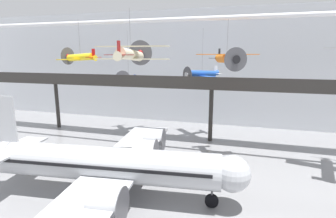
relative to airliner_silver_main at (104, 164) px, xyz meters
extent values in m
cube|color=silver|center=(7.95, 33.39, 8.10)|extent=(140.00, 3.00, 23.27)
cube|color=#2D2B28|center=(7.95, 19.99, 5.88)|extent=(110.00, 3.20, 0.90)
cube|color=#2D2B28|center=(7.95, 18.45, 6.88)|extent=(110.00, 0.12, 1.10)
cylinder|color=#2D2B28|center=(-22.30, 20.95, 0.95)|extent=(0.70, 0.70, 8.97)
cylinder|color=#2D2B28|center=(7.95, 20.95, 0.95)|extent=(0.70, 0.70, 8.97)
cylinder|color=silver|center=(7.95, 14.52, 15.45)|extent=(120.00, 0.60, 0.60)
cylinder|color=#B7BABF|center=(0.12, 0.01, 0.06)|extent=(22.97, 5.88, 3.46)
sphere|color=#B7BABF|center=(12.40, 1.34, 0.06)|extent=(3.39, 3.39, 3.39)
cube|color=black|center=(0.12, 0.01, 0.40)|extent=(21.40, 5.78, 0.31)
cube|color=#B7BABF|center=(-0.06, 9.05, -0.72)|extent=(6.82, 15.02, 0.28)
cylinder|color=#B7BABF|center=(1.86, 6.04, -0.67)|extent=(2.81, 1.94, 1.66)
cylinder|color=#4C4C51|center=(3.31, 6.19, -0.67)|extent=(0.40, 3.15, 3.16)
cylinder|color=#B7BABF|center=(1.33, 10.95, -0.67)|extent=(2.81, 1.94, 1.66)
cylinder|color=#4C4C51|center=(2.78, 11.11, -0.67)|extent=(0.40, 3.15, 3.16)
cylinder|color=#B7BABF|center=(3.11, -5.50, -0.67)|extent=(2.81, 1.94, 1.66)
cylinder|color=#4C4C51|center=(4.56, -5.34, -0.67)|extent=(0.40, 3.15, 3.16)
cube|color=#B7BABF|center=(-10.95, -1.18, 4.21)|extent=(2.91, 0.51, 4.85)
cube|color=#B7BABF|center=(-10.61, -1.15, 0.75)|extent=(3.86, 9.26, 0.20)
cylinder|color=#4C4C51|center=(10.63, 1.15, -2.28)|extent=(0.20, 0.20, 1.21)
cylinder|color=black|center=(10.63, 1.15, -2.89)|extent=(1.33, 0.52, 1.30)
cylinder|color=#4C4C51|center=(0.09, 2.80, -2.28)|extent=(0.20, 0.20, 1.21)
cylinder|color=black|center=(0.09, 2.80, -2.89)|extent=(1.33, 0.52, 1.30)
cylinder|color=#4C4C51|center=(0.68, -2.71, -2.28)|extent=(0.20, 0.20, 1.21)
cylinder|color=black|center=(0.68, -2.71, -2.89)|extent=(1.33, 0.52, 1.30)
cylinder|color=silver|center=(-7.29, 22.11, 5.99)|extent=(5.01, 5.02, 1.55)
cone|color=navy|center=(-9.45, 24.27, 6.16)|extent=(1.45, 1.45, 1.09)
cylinder|color=#4C4C51|center=(-9.60, 24.42, 6.18)|extent=(2.25, 2.25, 3.14)
cone|color=silver|center=(-5.29, 20.09, 5.82)|extent=(1.87, 1.87, 1.12)
cube|color=silver|center=(-7.54, 22.36, 5.62)|extent=(7.25, 7.23, 0.10)
cube|color=navy|center=(-5.04, 19.84, 6.71)|extent=(0.54, 0.55, 1.45)
cube|color=navy|center=(-5.04, 19.84, 5.99)|extent=(2.73, 2.72, 0.06)
cylinder|color=slate|center=(-7.29, 22.11, 10.78)|extent=(0.04, 0.04, 8.39)
cylinder|color=yellow|center=(-7.56, 8.22, 10.43)|extent=(4.32, 1.77, 1.10)
cone|color=red|center=(-9.71, 8.70, 10.55)|extent=(0.85, 0.91, 0.78)
cylinder|color=#4C4C51|center=(-9.85, 8.73, 10.56)|extent=(0.53, 2.21, 2.26)
cone|color=yellow|center=(-5.57, 7.77, 10.32)|extent=(1.30, 0.98, 0.80)
cube|color=yellow|center=(-7.81, 8.28, 10.17)|extent=(2.38, 6.40, 0.10)
cube|color=red|center=(-5.32, 7.72, 10.95)|extent=(0.51, 0.17, 1.04)
cube|color=red|center=(-5.32, 7.72, 10.43)|extent=(0.99, 2.31, 0.06)
cylinder|color=slate|center=(-7.56, 8.22, 13.01)|extent=(0.04, 0.04, 4.29)
cylinder|color=beige|center=(1.92, 2.83, 10.75)|extent=(1.23, 5.11, 1.40)
cone|color=maroon|center=(1.82, 5.45, 10.94)|extent=(0.97, 0.87, 0.93)
cylinder|color=#4C4C51|center=(1.81, 5.64, 10.95)|extent=(2.70, 0.14, 2.70)
cone|color=beige|center=(2.01, 0.39, 10.57)|extent=(0.94, 1.44, 0.98)
cube|color=beige|center=(1.91, 3.13, 11.58)|extent=(7.62, 1.51, 0.10)
cube|color=beige|center=(1.91, 3.13, 10.33)|extent=(7.62, 1.51, 0.10)
cube|color=maroon|center=(2.02, 0.08, 11.37)|extent=(0.08, 0.61, 1.25)
cube|color=maroon|center=(2.02, 0.08, 10.75)|extent=(2.72, 0.71, 0.06)
cylinder|color=slate|center=(1.92, 2.83, 13.21)|extent=(0.04, 0.04, 3.89)
cylinder|color=#1E4CAD|center=(6.00, 22.90, 7.56)|extent=(4.58, 4.44, 1.33)
cone|color=white|center=(4.01, 21.00, 7.44)|extent=(1.30, 1.31, 0.98)
cylinder|color=#4C4C51|center=(3.87, 20.87, 7.43)|extent=(1.98, 2.07, 2.83)
cone|color=#1E4CAD|center=(7.85, 24.67, 7.68)|extent=(1.69, 1.67, 0.99)
cube|color=#1E4CAD|center=(5.77, 22.68, 7.24)|extent=(6.40, 6.62, 0.10)
cube|color=white|center=(8.08, 24.89, 8.22)|extent=(0.50, 0.48, 1.30)
cube|color=white|center=(8.08, 24.89, 7.56)|extent=(2.41, 2.49, 0.06)
cylinder|color=slate|center=(6.00, 22.90, 11.58)|extent=(0.04, 0.04, 6.95)
cylinder|color=orange|center=(10.59, 13.74, 10.27)|extent=(3.24, 5.33, 1.24)
cone|color=black|center=(11.76, 11.20, 10.19)|extent=(1.27, 1.22, 0.99)
cylinder|color=#4C4C51|center=(11.84, 11.02, 10.19)|extent=(2.63, 1.23, 2.87)
cone|color=orange|center=(9.51, 16.11, 10.33)|extent=(1.46, 1.71, 0.98)
cube|color=orange|center=(10.73, 13.45, 10.79)|extent=(7.87, 4.54, 0.10)
cube|color=black|center=(9.38, 16.40, 10.93)|extent=(0.33, 0.62, 1.33)
cube|color=black|center=(9.38, 16.40, 10.27)|extent=(2.88, 1.79, 0.06)
cylinder|color=slate|center=(10.59, 13.74, 12.99)|extent=(0.04, 0.04, 4.33)
camera|label=1|loc=(12.96, -21.73, 10.78)|focal=28.00mm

